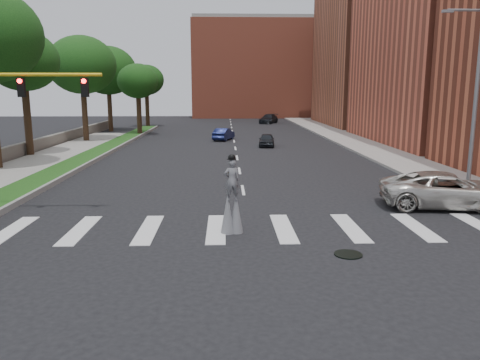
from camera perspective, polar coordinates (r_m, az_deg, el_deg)
ground_plane at (r=16.98m, az=1.40°, el=-6.92°), size 160.00×160.00×0.00m
grass_median at (r=38.00m, az=-17.99°, el=2.70°), size 2.00×60.00×0.25m
median_curb at (r=37.72m, az=-16.46°, el=2.75°), size 0.20×60.00×0.28m
sidewalk_right at (r=43.58m, az=16.16°, el=3.75°), size 5.00×90.00×0.18m
stone_wall at (r=41.65m, az=-24.57°, el=3.51°), size 0.50×56.00×1.10m
manhole at (r=15.57m, az=13.06°, el=-8.82°), size 0.90×0.90×0.04m
building_mid at (r=51.97m, az=25.61°, el=17.40°), size 16.00×22.00×24.00m
building_far at (r=73.95m, az=16.76°, el=14.19°), size 16.00×22.00×20.00m
building_backdrop at (r=94.47m, az=2.44°, el=13.21°), size 26.00×14.00×18.00m
streetlight at (r=25.11m, az=26.64°, el=9.08°), size 2.05×0.20×9.00m
traffic_signal at (r=21.11m, az=-26.83°, el=6.90°), size 5.30×0.23×6.20m
stilt_performer at (r=17.14m, az=-1.00°, el=-2.83°), size 0.83×0.59×2.94m
suv_crossing at (r=22.89m, az=23.92°, el=-1.12°), size 6.08×3.45×1.60m
car_near at (r=44.03m, az=3.27°, el=4.89°), size 1.76×3.63×1.19m
car_mid at (r=49.52m, az=-2.01°, el=5.61°), size 2.43×4.07×1.27m
car_far at (r=74.88m, az=3.51°, el=7.46°), size 3.77×5.33×1.43m
tree_3 at (r=40.43m, az=-24.98°, el=12.99°), size 5.45×5.45×9.74m
tree_4 at (r=50.00m, az=-18.73°, el=13.12°), size 6.69×6.69×10.49m
tree_5 at (r=62.24m, az=-15.80°, el=12.71°), size 7.07×7.07×10.62m
tree_6 at (r=55.69m, az=-12.35°, el=11.64°), size 4.63×4.63×8.18m
tree_7 at (r=68.58m, az=-11.36°, el=11.83°), size 4.99×4.99×8.73m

